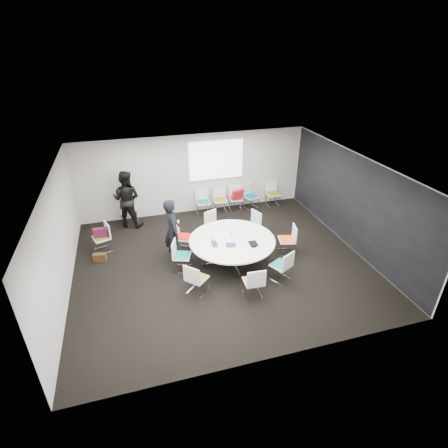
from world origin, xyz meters
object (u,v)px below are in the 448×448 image
object	(u,v)px
chair_ring_b	(251,230)
chair_ring_e	(182,261)
chair_person_back	(129,216)
maroon_bag	(100,233)
chair_back_e	(273,198)
chair_back_a	(203,207)
chair_back_c	(236,203)
chair_back_d	(251,201)
person_main	(172,230)
chair_ring_f	(197,284)
chair_ring_h	(281,271)
cup	(231,234)
chair_ring_d	(184,242)
conference_table	(232,245)
brown_bag	(100,257)
chair_spare_left	(103,243)
person_back	(127,199)
chair_ring_c	(214,230)
laptop	(216,244)
chair_ring_g	(253,287)
chair_ring_a	(287,245)
chair_back_b	(220,204)

from	to	relation	value
chair_ring_b	chair_ring_e	distance (m)	2.63
chair_ring_b	chair_person_back	xyz separation A→B (m)	(-3.64, 2.10, 0.00)
chair_ring_e	maroon_bag	world-z (taller)	chair_ring_e
chair_ring_e	chair_back_e	bearing A→B (deg)	148.64
chair_back_a	chair_back_c	distance (m)	1.23
chair_back_d	person_main	bearing A→B (deg)	15.66
chair_back_c	chair_ring_f	bearing A→B (deg)	68.23
chair_ring_h	cup	distance (m)	1.74
maroon_bag	chair_ring_d	bearing A→B (deg)	-15.23
conference_table	chair_ring_f	bearing A→B (deg)	-139.21
conference_table	brown_bag	distance (m)	3.77
chair_back_c	chair_ring_b	bearing A→B (deg)	92.85
cup	chair_spare_left	bearing A→B (deg)	158.63
chair_ring_e	brown_bag	distance (m)	2.42
person_back	chair_spare_left	bearing A→B (deg)	84.54
conference_table	chair_ring_h	bearing A→B (deg)	-49.24
chair_ring_e	chair_back_c	bearing A→B (deg)	161.44
chair_back_e	cup	xyz separation A→B (m)	(-2.56, -2.98, 0.50)
chair_ring_c	laptop	xyz separation A→B (m)	(-0.34, -1.55, 0.47)
chair_ring_g	person_back	distance (m)	5.42
chair_back_e	chair_ring_a	bearing A→B (deg)	73.62
chair_ring_e	brown_bag	size ratio (longest dim) A/B	2.44
laptop	brown_bag	distance (m)	3.38
chair_ring_c	maroon_bag	world-z (taller)	chair_ring_c
chair_ring_d	chair_person_back	distance (m)	2.67
chair_ring_c	chair_ring_e	distance (m)	1.92
chair_ring_d	chair_person_back	size ratio (longest dim) A/B	1.00
person_main	chair_person_back	bearing A→B (deg)	21.51
chair_back_a	chair_ring_h	bearing A→B (deg)	104.01
chair_ring_h	chair_back_e	bearing A→B (deg)	41.68
chair_spare_left	chair_person_back	distance (m)	1.80
conference_table	cup	world-z (taller)	cup
chair_ring_f	chair_back_e	world-z (taller)	same
chair_ring_g	cup	distance (m)	1.88
chair_ring_h	chair_back_c	xyz separation A→B (m)	(0.16, 4.35, 0.00)
chair_back_b	chair_back_c	xyz separation A→B (m)	(0.60, -0.00, 0.00)
cup	chair_back_e	bearing A→B (deg)	49.29
conference_table	maroon_bag	distance (m)	3.87
person_main	chair_ring_c	bearing A→B (deg)	-62.36
chair_ring_b	cup	distance (m)	1.37
chair_back_e	maroon_bag	distance (m)	6.34
chair_spare_left	cup	world-z (taller)	chair_spare_left
chair_spare_left	person_back	world-z (taller)	person_back
chair_ring_b	laptop	distance (m)	1.95
chair_back_c	brown_bag	bearing A→B (deg)	31.73
chair_ring_a	chair_ring_c	bearing A→B (deg)	65.07
chair_ring_c	chair_ring_e	world-z (taller)	same
chair_back_c	brown_bag	xyz separation A→B (m)	(-4.74, -2.14, -0.16)
chair_ring_f	chair_back_c	distance (m)	4.90
chair_ring_b	chair_back_b	world-z (taller)	same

